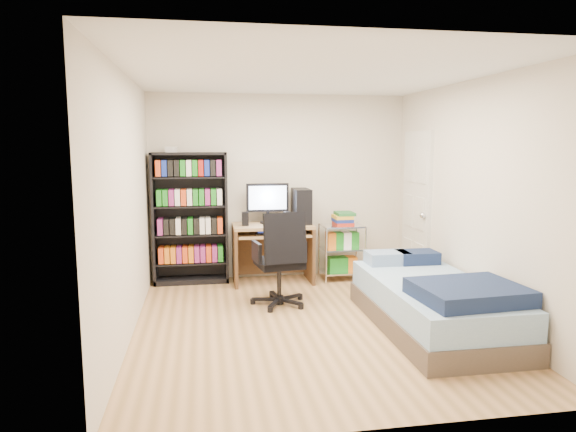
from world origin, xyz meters
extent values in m
cube|color=tan|center=(0.00, 0.00, -0.02)|extent=(3.50, 4.00, 0.04)
cube|color=white|center=(0.00, 0.00, 2.52)|extent=(3.50, 4.00, 0.04)
cube|color=beige|center=(0.00, 2.02, 1.25)|extent=(3.50, 0.04, 2.50)
cube|color=beige|center=(0.00, -2.02, 1.25)|extent=(3.50, 0.04, 2.50)
cube|color=beige|center=(-1.77, 0.00, 1.25)|extent=(0.04, 4.00, 2.50)
cube|color=beige|center=(1.77, 0.00, 1.25)|extent=(0.04, 4.00, 2.50)
cube|color=black|center=(-1.21, 1.84, 0.86)|extent=(0.97, 0.32, 1.73)
cube|color=black|center=(-1.21, 1.84, 0.27)|extent=(0.91, 0.30, 0.02)
cube|color=#A41A15|center=(-1.21, 1.83, 0.39)|extent=(0.84, 0.26, 0.21)
cube|color=black|center=(-1.21, 1.84, 0.65)|extent=(0.91, 0.30, 0.02)
cube|color=#162AA0|center=(-1.21, 1.83, 0.77)|extent=(0.84, 0.26, 0.21)
cube|color=black|center=(-1.21, 1.84, 1.03)|extent=(0.91, 0.30, 0.02)
cube|color=orange|center=(-1.21, 1.83, 1.15)|extent=(0.84, 0.26, 0.21)
cube|color=black|center=(-1.21, 1.84, 1.40)|extent=(0.91, 0.30, 0.02)
cube|color=#1D841F|center=(-1.21, 1.83, 1.53)|extent=(0.84, 0.26, 0.21)
cube|color=silver|center=(-1.43, 1.84, 1.76)|extent=(0.15, 0.14, 0.07)
cube|color=#A58355|center=(-0.14, 1.67, 0.76)|extent=(1.04, 0.57, 0.04)
cube|color=#32251B|center=(-0.64, 1.67, 0.37)|extent=(0.04, 0.57, 0.74)
cube|color=#32251B|center=(0.36, 1.67, 0.37)|extent=(0.04, 0.57, 0.74)
cube|color=#32251B|center=(-0.14, 1.94, 0.39)|extent=(1.00, 0.03, 0.68)
cube|color=#A58355|center=(-0.14, 1.59, 0.66)|extent=(0.94, 0.47, 0.03)
cube|color=black|center=(-0.14, 1.57, 0.68)|extent=(0.46, 0.16, 0.03)
cube|color=black|center=(-0.19, 1.78, 1.13)|extent=(0.56, 0.05, 0.38)
cube|color=silver|center=(-0.19, 1.75, 1.13)|extent=(0.50, 0.01, 0.31)
cube|color=black|center=(0.26, 1.72, 1.01)|extent=(0.21, 0.44, 0.46)
cube|color=black|center=(-0.51, 1.62, 0.87)|extent=(0.08, 0.08, 0.18)
cube|color=black|center=(0.04, 1.57, 0.87)|extent=(0.08, 0.08, 0.18)
cylinder|color=black|center=(-0.20, 0.71, 0.27)|extent=(0.05, 0.05, 0.39)
cube|color=black|center=(-0.20, 0.71, 0.49)|extent=(0.56, 0.56, 0.08)
cube|color=black|center=(-0.17, 0.48, 0.81)|extent=(0.49, 0.22, 0.56)
cube|color=black|center=(-0.46, 0.67, 0.63)|extent=(0.09, 0.31, 0.22)
cube|color=black|center=(0.06, 0.74, 0.63)|extent=(0.09, 0.31, 0.22)
cylinder|color=silver|center=(0.54, 1.46, 0.37)|extent=(0.03, 0.03, 0.75)
cylinder|color=silver|center=(1.09, 1.48, 0.37)|extent=(0.03, 0.03, 0.75)
cylinder|color=silver|center=(0.53, 1.85, 0.37)|extent=(0.03, 0.03, 0.75)
cylinder|color=silver|center=(1.08, 1.86, 0.37)|extent=(0.03, 0.03, 0.75)
cube|color=silver|center=(0.81, 1.66, 0.11)|extent=(0.56, 0.40, 0.02)
cube|color=silver|center=(0.81, 1.66, 0.43)|extent=(0.56, 0.40, 0.02)
cube|color=silver|center=(0.81, 1.66, 0.74)|extent=(0.56, 0.40, 0.02)
cube|color=#A32617|center=(0.81, 1.66, 0.84)|extent=(0.24, 0.31, 0.17)
cube|color=brown|center=(1.20, -0.31, 0.11)|extent=(1.07, 2.13, 0.21)
cube|color=#91B7D9|center=(1.20, -0.31, 0.34)|extent=(1.02, 2.09, 0.26)
cube|color=#152142|center=(1.25, -0.90, 0.53)|extent=(0.96, 0.81, 0.15)
cube|color=#A1C2E5|center=(1.04, 0.54, 0.54)|extent=(0.48, 0.32, 0.14)
cube|color=#152142|center=(1.39, 0.52, 0.54)|extent=(0.45, 0.32, 0.14)
cube|color=#452D16|center=(1.20, -0.37, 0.48)|extent=(0.30, 0.23, 0.02)
cube|color=silver|center=(1.73, 1.35, 1.00)|extent=(0.05, 0.80, 2.00)
sphere|color=silver|center=(1.67, 1.03, 0.95)|extent=(0.08, 0.08, 0.08)
camera|label=1|loc=(-1.05, -4.96, 1.83)|focal=32.00mm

